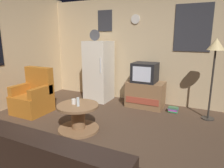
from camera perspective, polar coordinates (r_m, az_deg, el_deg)
name	(u,v)px	position (r m, az deg, el deg)	size (l,w,h in m)	color
ground_plane	(89,143)	(3.33, -6.46, -16.06)	(12.00, 12.00, 0.00)	#4C3828
wall_with_art	(141,50)	(5.14, 8.18, 9.25)	(5.20, 0.12, 2.53)	#D1B284
fridge	(99,71)	(5.18, -3.74, 3.62)	(0.60, 0.62, 1.77)	silver
tv_stand	(145,94)	(4.83, 9.32, -2.86)	(0.84, 0.53, 0.59)	#8E6642
crt_tv	(145,72)	(4.72, 9.19, 3.22)	(0.54, 0.51, 0.44)	black
standing_lamp	(216,51)	(4.29, 26.96, 8.30)	(0.32, 0.32, 1.59)	#332D28
coffee_table	(78,117)	(3.67, -9.41, -9.18)	(0.72, 0.72, 0.47)	#8E6642
wine_glass	(78,102)	(3.50, -9.47, -4.95)	(0.05, 0.05, 0.15)	silver
mug_ceramic_white	(74,101)	(3.63, -10.64, -4.83)	(0.08, 0.08, 0.09)	silver
armchair	(34,97)	(4.73, -21.07, -3.39)	(0.68, 0.68, 0.96)	#B2661E
book_stack	(173,110)	(4.66, 16.71, -6.88)	(0.22, 0.16, 0.12)	#79BC7D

